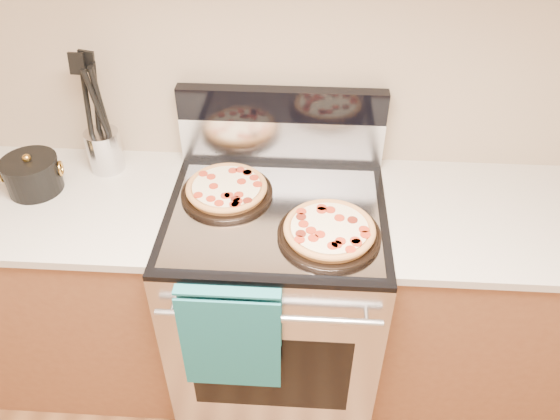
# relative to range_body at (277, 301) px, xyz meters

# --- Properties ---
(wall_back) EXTENTS (4.00, 0.00, 4.00)m
(wall_back) POSITION_rel_range_body_xyz_m (0.00, 0.35, 0.90)
(wall_back) COLOR tan
(wall_back) RESTS_ON ground
(range_body) EXTENTS (0.76, 0.68, 0.90)m
(range_body) POSITION_rel_range_body_xyz_m (0.00, 0.00, 0.00)
(range_body) COLOR #B7B7BC
(range_body) RESTS_ON ground
(oven_window) EXTENTS (0.56, 0.01, 0.40)m
(oven_window) POSITION_rel_range_body_xyz_m (0.00, -0.34, 0.00)
(oven_window) COLOR black
(oven_window) RESTS_ON range_body
(cooktop) EXTENTS (0.76, 0.68, 0.02)m
(cooktop) POSITION_rel_range_body_xyz_m (0.00, 0.00, 0.46)
(cooktop) COLOR black
(cooktop) RESTS_ON range_body
(backsplash_lower) EXTENTS (0.76, 0.06, 0.18)m
(backsplash_lower) POSITION_rel_range_body_xyz_m (0.00, 0.31, 0.56)
(backsplash_lower) COLOR silver
(backsplash_lower) RESTS_ON cooktop
(backsplash_upper) EXTENTS (0.76, 0.06, 0.12)m
(backsplash_upper) POSITION_rel_range_body_xyz_m (0.00, 0.31, 0.71)
(backsplash_upper) COLOR black
(backsplash_upper) RESTS_ON backsplash_lower
(oven_handle) EXTENTS (0.70, 0.03, 0.03)m
(oven_handle) POSITION_rel_range_body_xyz_m (0.00, -0.38, 0.35)
(oven_handle) COLOR silver
(oven_handle) RESTS_ON range_body
(dish_towel) EXTENTS (0.32, 0.05, 0.42)m
(dish_towel) POSITION_rel_range_body_xyz_m (-0.12, -0.38, 0.25)
(dish_towel) COLOR #19816C
(dish_towel) RESTS_ON oven_handle
(foil_sheet) EXTENTS (0.70, 0.55, 0.01)m
(foil_sheet) POSITION_rel_range_body_xyz_m (0.00, -0.03, 0.47)
(foil_sheet) COLOR gray
(foil_sheet) RESTS_ON cooktop
(cabinet_left) EXTENTS (1.00, 0.62, 0.88)m
(cabinet_left) POSITION_rel_range_body_xyz_m (-0.88, 0.03, -0.01)
(cabinet_left) COLOR brown
(cabinet_left) RESTS_ON ground
(countertop_left) EXTENTS (1.02, 0.64, 0.03)m
(countertop_left) POSITION_rel_range_body_xyz_m (-0.88, 0.03, 0.45)
(countertop_left) COLOR #BDB6A9
(countertop_left) RESTS_ON cabinet_left
(cabinet_right) EXTENTS (1.00, 0.62, 0.88)m
(cabinet_right) POSITION_rel_range_body_xyz_m (0.88, 0.03, -0.01)
(cabinet_right) COLOR brown
(cabinet_right) RESTS_ON ground
(countertop_right) EXTENTS (1.02, 0.64, 0.03)m
(countertop_right) POSITION_rel_range_body_xyz_m (0.88, 0.03, 0.45)
(countertop_right) COLOR #BDB6A9
(countertop_right) RESTS_ON cabinet_right
(pepperoni_pizza_back) EXTENTS (0.41, 0.41, 0.04)m
(pepperoni_pizza_back) POSITION_rel_range_body_xyz_m (-0.18, 0.07, 0.50)
(pepperoni_pizza_back) COLOR #A86733
(pepperoni_pizza_back) RESTS_ON foil_sheet
(pepperoni_pizza_front) EXTENTS (0.36, 0.36, 0.04)m
(pepperoni_pizza_front) POSITION_rel_range_body_xyz_m (0.18, -0.13, 0.50)
(pepperoni_pizza_front) COLOR #A86733
(pepperoni_pizza_front) RESTS_ON foil_sheet
(utensil_crock) EXTENTS (0.16, 0.16, 0.16)m
(utensil_crock) POSITION_rel_range_body_xyz_m (-0.66, 0.23, 0.54)
(utensil_crock) COLOR silver
(utensil_crock) RESTS_ON countertop_left
(saucepan) EXTENTS (0.23, 0.23, 0.12)m
(saucepan) POSITION_rel_range_body_xyz_m (-0.88, 0.08, 0.52)
(saucepan) COLOR black
(saucepan) RESTS_ON countertop_left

